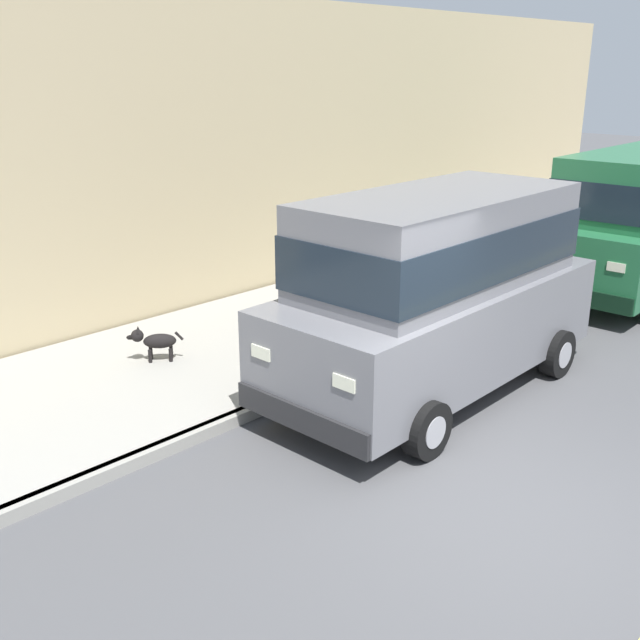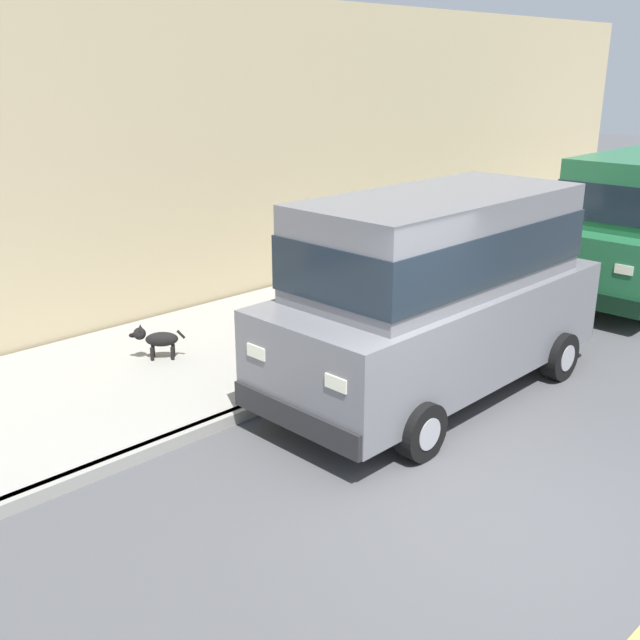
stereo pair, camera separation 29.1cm
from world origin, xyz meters
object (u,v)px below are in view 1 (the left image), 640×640
Objects in this scene: car_grey_van at (438,285)px; fire_hydrant at (375,316)px; dog_black at (155,341)px; car_green_van at (639,216)px.

car_grey_van reaches higher than fire_hydrant.
car_grey_van reaches higher than dog_black.
car_green_van reaches higher than dog_black.
car_green_van is at bearing 89.79° from car_grey_van.
car_grey_van is at bearing -90.21° from car_green_van.
car_grey_van is 7.90× the size of dog_black.
car_green_van is 6.83× the size of fire_hydrant.
car_grey_van is 6.09m from car_green_van.
dog_black is 3.16m from fire_hydrant.
car_green_van is (0.02, 6.09, 0.00)m from car_grey_van.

